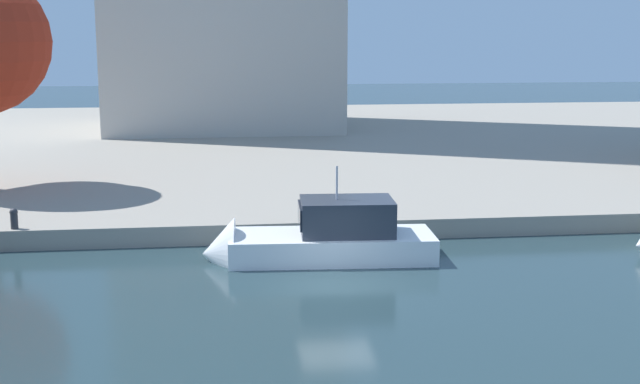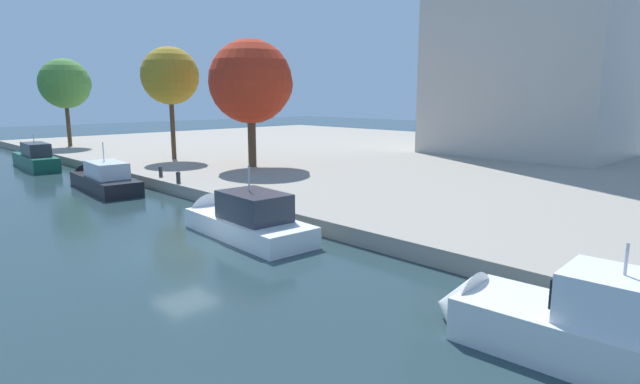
% 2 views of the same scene
% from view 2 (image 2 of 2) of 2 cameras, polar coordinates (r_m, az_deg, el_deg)
% --- Properties ---
extents(ground_plane, '(220.00, 220.00, 0.00)m').
position_cam_2_polar(ground_plane, '(23.60, -14.99, -6.24)').
color(ground_plane, '#23383D').
extents(dock_promenade, '(120.00, 55.00, 0.82)m').
position_cam_2_polar(dock_promenade, '(48.89, 21.44, 2.53)').
color(dock_promenade, gray).
rests_on(dock_promenade, ground_plane).
extents(motor_yacht_0, '(10.19, 2.79, 3.93)m').
position_cam_2_polar(motor_yacht_0, '(55.56, -29.38, 3.09)').
color(motor_yacht_0, '#14513D').
rests_on(motor_yacht_0, ground_plane).
extents(motor_yacht_1, '(9.60, 3.31, 4.45)m').
position_cam_2_polar(motor_yacht_1, '(40.48, -23.23, 1.09)').
color(motor_yacht_1, black).
rests_on(motor_yacht_1, ground_plane).
extents(motor_yacht_2, '(8.74, 3.27, 4.59)m').
position_cam_2_polar(motor_yacht_2, '(25.43, -8.87, -3.38)').
color(motor_yacht_2, white).
rests_on(motor_yacht_2, ground_plane).
extents(motor_yacht_3, '(8.58, 3.04, 4.11)m').
position_cam_2_polar(motor_yacht_3, '(15.09, 27.56, -13.99)').
color(motor_yacht_3, silver).
rests_on(motor_yacht_3, ground_plane).
extents(mooring_bollard_0, '(0.30, 0.30, 0.81)m').
position_cam_2_polar(mooring_bollard_0, '(39.64, -17.44, 2.26)').
color(mooring_bollard_0, '#2D2D33').
rests_on(mooring_bollard_0, dock_promenade).
extents(mooring_bollard_1, '(0.31, 0.31, 0.82)m').
position_cam_2_polar(mooring_bollard_1, '(36.38, -15.61, 1.66)').
color(mooring_bollard_1, '#2D2D33').
rests_on(mooring_bollard_1, dock_promenade).
extents(tree_0, '(5.33, 5.33, 10.44)m').
position_cam_2_polar(tree_0, '(50.30, -16.69, 12.35)').
color(tree_0, '#4C3823').
rests_on(tree_0, dock_promenade).
extents(tree_1, '(5.76, 5.81, 10.25)m').
position_cam_2_polar(tree_1, '(67.94, -26.48, 10.77)').
color(tree_1, '#4C3823').
rests_on(tree_1, dock_promenade).
extents(tree_2, '(6.92, 7.39, 10.56)m').
position_cam_2_polar(tree_2, '(43.54, -7.35, 12.18)').
color(tree_2, '#4C3823').
rests_on(tree_2, dock_promenade).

